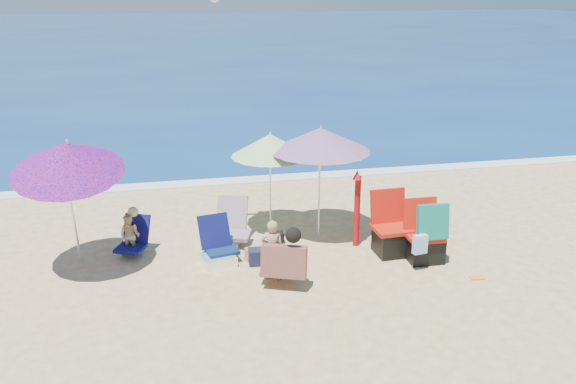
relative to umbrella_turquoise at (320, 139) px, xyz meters
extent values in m
plane|color=#D8BC84|center=(-0.42, -1.60, -1.85)|extent=(120.00, 120.00, 0.00)
cube|color=navy|center=(-0.42, 43.40, -1.90)|extent=(120.00, 80.00, 0.12)
cube|color=white|center=(-0.42, 3.50, -1.83)|extent=(120.00, 0.50, 0.04)
cylinder|color=silver|center=(-0.02, -0.07, -0.88)|extent=(0.04, 0.04, 1.93)
cone|color=#FA2172|center=(0.00, 0.00, 0.00)|extent=(2.19, 2.19, 0.43)
cylinder|color=silver|center=(0.03, 0.07, 0.19)|extent=(0.03, 0.03, 0.12)
cylinder|color=white|center=(-0.86, 0.35, -0.96)|extent=(0.04, 0.04, 1.77)
cone|color=#49A91A|center=(-0.85, 0.37, -0.15)|extent=(1.84, 1.84, 0.42)
cylinder|color=white|center=(-0.84, 0.38, 0.03)|extent=(0.04, 0.04, 0.11)
cylinder|color=silver|center=(-4.30, -0.51, -0.83)|extent=(0.05, 0.53, 1.98)
cone|color=#B81A6E|center=(-4.26, -0.75, 0.12)|extent=(1.78, 1.85, 0.92)
cylinder|color=silver|center=(-4.21, -0.77, 0.35)|extent=(0.03, 0.07, 0.14)
cylinder|color=#A20B10|center=(0.53, -0.64, -1.19)|extent=(0.13, 0.13, 1.31)
cone|color=red|center=(0.48, -0.70, -0.48)|extent=(0.19, 0.19, 0.16)
cube|color=#0B2141|center=(-1.92, -0.77, -1.66)|extent=(0.61, 0.56, 0.06)
cube|color=#0C1044|center=(-2.01, -0.58, -1.37)|extent=(0.58, 0.41, 0.56)
cube|color=white|center=(-2.00, -0.91, -1.76)|extent=(0.63, 0.58, 0.17)
cube|color=#C64D45|center=(-1.63, -0.18, -1.65)|extent=(0.68, 0.64, 0.07)
cube|color=#EC5953|center=(-1.61, 0.18, -1.35)|extent=(0.63, 0.48, 0.59)
cube|color=silver|center=(-1.79, -0.02, -1.76)|extent=(0.71, 0.67, 0.18)
cube|color=#B11F0C|center=(1.01, -1.12, -1.37)|extent=(0.66, 0.59, 0.07)
cube|color=#B4180C|center=(1.02, -0.85, -1.06)|extent=(0.64, 0.20, 0.63)
cube|color=black|center=(1.06, -1.12, -1.62)|extent=(0.63, 0.57, 0.45)
cube|color=red|center=(1.46, -1.48, -1.40)|extent=(0.60, 0.54, 0.06)
cube|color=red|center=(1.47, -1.23, -1.10)|extent=(0.60, 0.18, 0.60)
cube|color=black|center=(1.48, -1.48, -1.64)|extent=(0.58, 0.52, 0.42)
cube|color=#0B8A67|center=(1.48, -1.71, -1.05)|extent=(0.53, 0.20, 0.60)
cube|color=#8DBCE2|center=(1.22, -1.84, -1.37)|extent=(0.25, 0.14, 0.32)
imported|color=tan|center=(-1.19, -1.63, -1.34)|extent=(0.43, 0.36, 1.02)
cube|color=#4E1072|center=(-1.10, -1.71, -1.64)|extent=(0.71, 0.67, 0.07)
cube|color=#220D60|center=(-1.08, -2.01, -1.37)|extent=(0.74, 0.49, 0.52)
sphere|color=black|center=(-0.94, -2.01, -0.94)|extent=(0.25, 0.25, 0.25)
imported|color=tan|center=(-3.44, -0.28, -1.46)|extent=(0.46, 0.41, 0.77)
cube|color=#0D104C|center=(-3.45, -0.31, -1.68)|extent=(0.59, 0.56, 0.06)
cube|color=#0D0C45|center=(-3.34, -0.04, -1.43)|extent=(0.53, 0.43, 0.50)
sphere|color=tan|center=(-3.37, -0.11, -1.09)|extent=(0.19, 0.19, 0.19)
cube|color=#161B32|center=(-1.32, -1.04, -1.71)|extent=(0.35, 0.26, 0.27)
cube|color=black|center=(-0.86, -0.21, -1.75)|extent=(0.27, 0.20, 0.19)
cube|color=tan|center=(-1.37, -0.91, -1.73)|extent=(0.34, 0.30, 0.24)
cube|color=#1A233A|center=(1.66, -0.02, -1.70)|extent=(0.44, 0.35, 0.29)
cube|color=black|center=(1.25, -0.97, -1.76)|extent=(0.27, 0.23, 0.18)
cube|color=orange|center=(2.04, -2.32, -1.83)|extent=(0.24, 0.14, 0.03)
camera|label=1|loc=(-2.79, -10.38, 2.72)|focal=38.27mm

